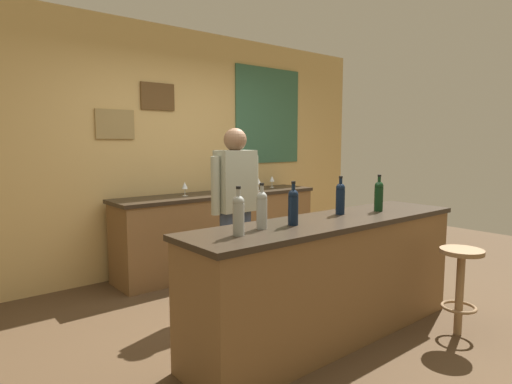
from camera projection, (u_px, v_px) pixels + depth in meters
ground_plane at (293, 320)px, 3.65m from camera, size 10.00×10.00×0.00m
back_wall at (175, 149)px, 5.06m from camera, size 6.00×0.09×2.80m
bar_counter at (330, 278)px, 3.29m from camera, size 2.47×0.60×0.92m
side_counter at (220, 230)px, 5.12m from camera, size 2.56×0.56×0.90m
bartender at (236, 203)px, 3.97m from camera, size 0.52×0.21×1.62m
bar_stool at (460, 277)px, 3.32m from camera, size 0.32×0.32×0.68m
wine_bottle_a at (239, 214)px, 2.65m from camera, size 0.07×0.07×0.31m
wine_bottle_b at (262, 209)px, 2.85m from camera, size 0.07×0.07×0.31m
wine_bottle_c at (293, 206)px, 2.98m from camera, size 0.07×0.07×0.31m
wine_bottle_d at (340, 197)px, 3.43m from camera, size 0.07×0.07×0.31m
wine_bottle_e at (379, 195)px, 3.59m from camera, size 0.07×0.07×0.31m
wine_glass_a at (185, 186)px, 4.77m from camera, size 0.07×0.07×0.16m
wine_glass_b at (236, 182)px, 5.31m from camera, size 0.07×0.07×0.16m
wine_glass_c at (258, 182)px, 5.30m from camera, size 0.07×0.07×0.16m
wine_glass_d at (272, 179)px, 5.66m from camera, size 0.07×0.07×0.16m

